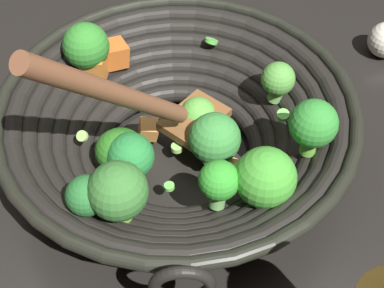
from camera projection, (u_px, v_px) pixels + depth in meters
name	position (u px, v px, depth m)	size (l,w,h in m)	color
ground_plane	(179.00, 161.00, 0.64)	(4.00, 4.00, 0.00)	black
wok	(177.00, 126.00, 0.59)	(0.37, 0.41, 0.25)	black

